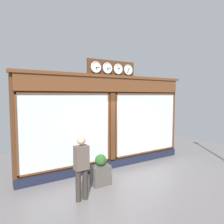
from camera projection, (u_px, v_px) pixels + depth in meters
name	position (u px, v px, depth m)	size (l,w,h in m)	color
ground_plane	(169.00, 201.00, 5.33)	(14.00, 14.00, 0.00)	slate
shop_facade	(110.00, 122.00, 7.66)	(6.82, 0.42, 3.97)	#4C2B16
pedestrian	(82.00, 165.00, 5.28)	(0.38, 0.25, 1.69)	#312A24
planter_box	(101.00, 175.00, 6.25)	(0.56, 0.36, 0.59)	#4C4742
planter_shrub	(101.00, 160.00, 6.22)	(0.35, 0.35, 0.35)	#285623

